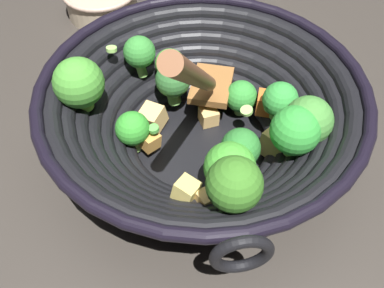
# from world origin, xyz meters

# --- Properties ---
(ground_plane) EXTENTS (4.00, 4.00, 0.00)m
(ground_plane) POSITION_xyz_m (0.00, 0.00, 0.00)
(ground_plane) COLOR #332D28
(wok) EXTENTS (0.37, 0.40, 0.25)m
(wok) POSITION_xyz_m (-0.00, 0.00, 0.07)
(wok) COLOR black
(wok) RESTS_ON ground
(prep_bowl) EXTENTS (0.12, 0.12, 0.05)m
(prep_bowl) POSITION_xyz_m (0.10, -0.33, 0.02)
(prep_bowl) COLOR tan
(prep_bowl) RESTS_ON ground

